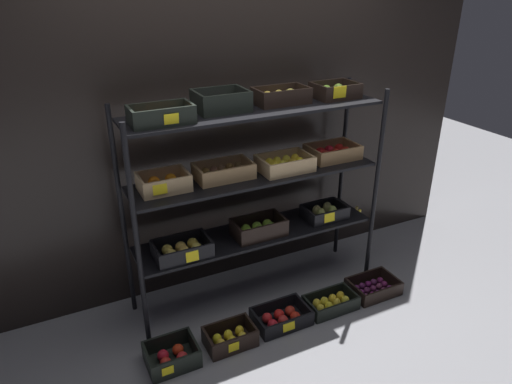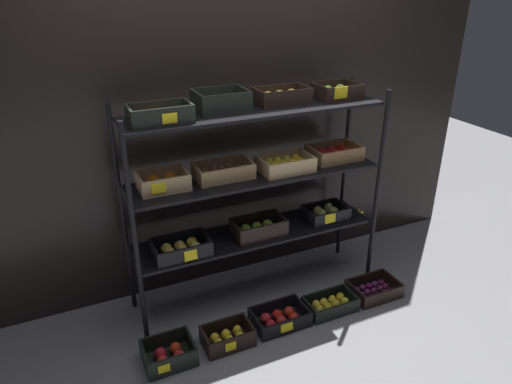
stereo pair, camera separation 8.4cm
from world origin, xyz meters
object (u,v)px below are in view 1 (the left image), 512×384
(crate_ground_apple_red, at_px, (172,356))
(crate_ground_lemon, at_px, (230,338))
(crate_ground_center_apple_red, at_px, (281,318))
(crate_ground_right_lemon, at_px, (331,303))
(display_rack, at_px, (256,172))
(crate_ground_plum, at_px, (373,288))

(crate_ground_apple_red, xyz_separation_m, crate_ground_lemon, (0.39, -0.01, 0.00))
(crate_ground_center_apple_red, bearing_deg, crate_ground_lemon, -175.49)
(crate_ground_right_lemon, bearing_deg, display_rack, 133.55)
(display_rack, xyz_separation_m, crate_ground_center_apple_red, (-0.00, -0.40, -0.94))
(crate_ground_center_apple_red, height_order, crate_ground_right_lemon, crate_ground_center_apple_red)
(display_rack, relative_size, crate_ground_apple_red, 5.94)
(crate_ground_right_lemon, bearing_deg, crate_ground_center_apple_red, 177.24)
(crate_ground_apple_red, relative_size, crate_ground_lemon, 0.97)
(crate_ground_lemon, bearing_deg, display_rack, 46.88)
(crate_ground_right_lemon, relative_size, crate_ground_plum, 1.02)
(crate_ground_apple_red, distance_m, crate_ground_lemon, 0.39)
(crate_ground_lemon, bearing_deg, crate_ground_apple_red, 178.22)
(crate_ground_center_apple_red, relative_size, crate_ground_right_lemon, 1.03)
(crate_ground_lemon, distance_m, crate_ground_right_lemon, 0.79)
(crate_ground_center_apple_red, bearing_deg, crate_ground_right_lemon, -2.76)
(crate_ground_apple_red, xyz_separation_m, crate_ground_center_apple_red, (0.78, 0.02, -0.01))
(crate_ground_apple_red, relative_size, crate_ground_right_lemon, 0.85)
(display_rack, height_order, crate_ground_center_apple_red, display_rack)
(display_rack, height_order, crate_ground_lemon, display_rack)
(display_rack, distance_m, crate_ground_lemon, 1.10)
(crate_ground_apple_red, bearing_deg, crate_ground_lemon, -1.78)
(crate_ground_right_lemon, height_order, crate_ground_plum, crate_ground_plum)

